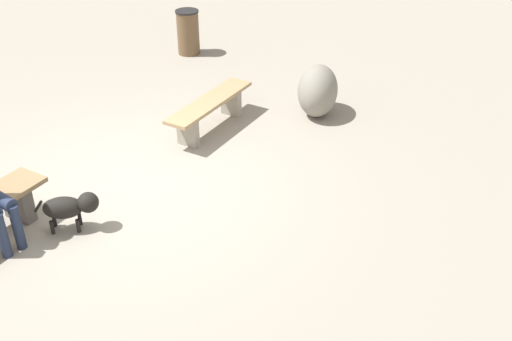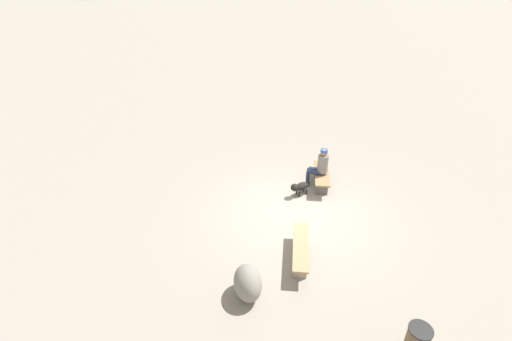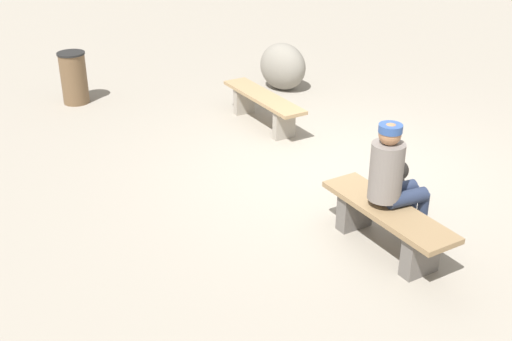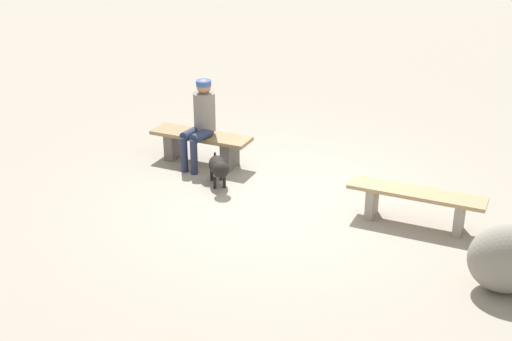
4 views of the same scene
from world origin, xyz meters
name	(u,v)px [view 2 (image 2 of 4)]	position (x,y,z in m)	size (l,w,h in m)	color
ground	(299,214)	(0.00, 0.00, -0.03)	(210.00, 210.00, 0.06)	gray
bench_left	(300,249)	(-1.86, -0.30, 0.33)	(1.78, 0.64, 0.47)	gray
bench_right	(321,177)	(1.66, -0.43, 0.32)	(1.63, 0.68, 0.47)	#605B56
seated_person	(320,165)	(1.59, -0.35, 0.77)	(0.34, 0.65, 1.34)	slate
dog	(300,187)	(0.91, 0.15, 0.31)	(0.57, 0.56, 0.47)	black
boulder	(248,283)	(-3.25, 0.63, 0.39)	(0.60, 0.85, 0.79)	gray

